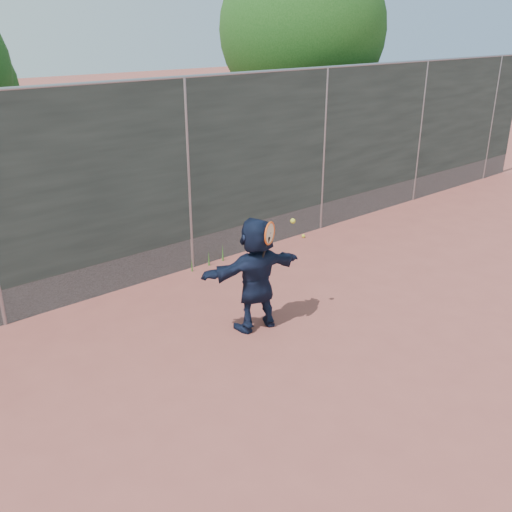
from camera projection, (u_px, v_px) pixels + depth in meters
ground at (354, 355)px, 6.90m from camera, size 80.00×80.00×0.00m
player at (256, 274)px, 7.27m from camera, size 1.46×0.68×1.51m
ball_ground at (303, 236)px, 10.65m from camera, size 0.07×0.07×0.07m
fence at (188, 173)px, 8.78m from camera, size 20.00×0.06×3.03m
swing_action at (272, 233)px, 6.96m from camera, size 0.64×0.20×0.51m
tree_right at (307, 34)px, 12.43m from camera, size 3.78×3.60×5.39m
weed_clump at (211, 257)px, 9.43m from camera, size 0.68×0.07×0.30m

